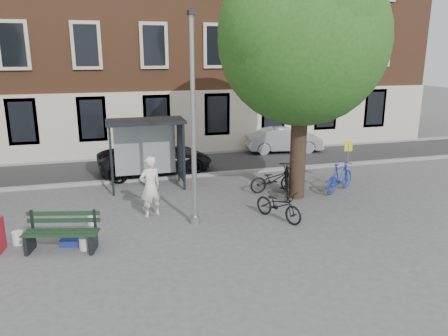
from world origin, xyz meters
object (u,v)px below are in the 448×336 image
object	(u,v)px
lamppost	(194,133)
bus_shelter	(156,137)
bike_d	(287,180)
bench	(62,234)
notice_sign	(348,154)
bike_c	(279,205)
painter	(150,187)
car_silver	(284,139)
bike_b	(340,177)
car_dark	(156,158)
bike_a	(273,179)

from	to	relation	value
lamppost	bus_shelter	world-z (taller)	lamppost
bus_shelter	bike_d	world-z (taller)	bus_shelter
bench	notice_sign	distance (m)	10.69
lamppost	bike_c	distance (m)	3.47
painter	notice_sign	size ratio (longest dim) A/B	1.11
bike_c	car_silver	size ratio (longest dim) A/B	0.45
lamppost	bike_b	distance (m)	6.45
lamppost	bus_shelter	size ratio (longest dim) A/B	2.14
bench	car_dark	size ratio (longest dim) A/B	0.42
lamppost	bike_d	bearing A→B (deg)	24.78
bike_a	car_silver	bearing A→B (deg)	-27.32
lamppost	bike_d	distance (m)	4.65
bike_d	notice_sign	world-z (taller)	notice_sign
bike_a	bike_b	distance (m)	2.46
bus_shelter	painter	bearing A→B (deg)	-100.79
bike_d	car_silver	bearing A→B (deg)	-91.36
bus_shelter	car_dark	size ratio (longest dim) A/B	0.59
painter	car_dark	xyz separation A→B (m)	(0.74, 5.00, -0.31)
painter	bike_a	xyz separation A→B (m)	(4.63, 1.28, -0.50)
bike_a	car_silver	size ratio (longest dim) A/B	0.46
bike_a	bike_d	world-z (taller)	bike_d
car_dark	car_silver	bearing A→B (deg)	-76.13
car_silver	notice_sign	bearing A→B (deg)	-172.16
bench	bike_a	distance (m)	7.80
bus_shelter	bike_c	world-z (taller)	bus_shelter
bike_c	notice_sign	distance (m)	4.79
bike_a	car_dark	bearing A→B (deg)	45.01
bike_a	bike_c	distance (m)	2.77
bike_a	bike_c	bearing A→B (deg)	160.43
bus_shelter	bike_d	distance (m)	5.12
bus_shelter	car_silver	world-z (taller)	bus_shelter
painter	bench	world-z (taller)	painter
bike_b	bike_d	xyz separation A→B (m)	(-2.09, 0.03, 0.03)
bus_shelter	car_dark	world-z (taller)	bus_shelter
car_silver	bench	bearing A→B (deg)	139.54
bike_b	car_silver	bearing A→B (deg)	-36.42
bike_d	notice_sign	size ratio (longest dim) A/B	1.12
painter	bike_b	xyz separation A→B (m)	(7.01, 0.69, -0.42)
bike_c	bus_shelter	bearing A→B (deg)	98.34
painter	car_dark	bearing A→B (deg)	-120.03
bike_d	car_silver	size ratio (longest dim) A/B	0.50
bike_b	bike_c	size ratio (longest dim) A/B	1.04
bike_a	bike_d	xyz separation A→B (m)	(0.29, -0.56, 0.11)
bike_b	bike_c	world-z (taller)	bike_b
painter	bike_b	size ratio (longest dim) A/B	1.05
bike_a	bike_c	xyz separation A→B (m)	(-0.87, -2.63, -0.01)
bus_shelter	bike_a	xyz separation A→B (m)	(4.04, -1.83, -1.44)
bike_a	car_dark	xyz separation A→B (m)	(-3.89, 3.72, 0.19)
bench	notice_sign	size ratio (longest dim) A/B	1.14
bench	notice_sign	world-z (taller)	notice_sign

